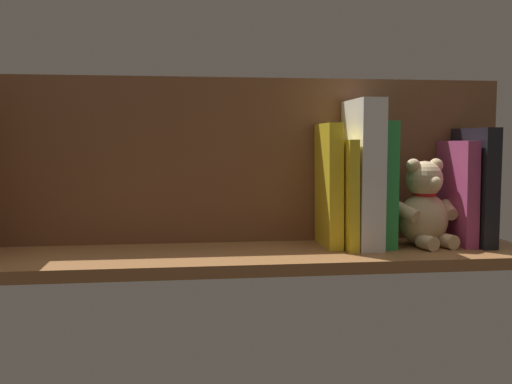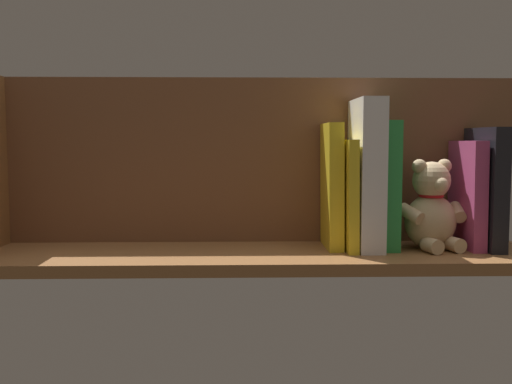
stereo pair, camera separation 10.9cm
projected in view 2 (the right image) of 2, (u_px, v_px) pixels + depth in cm
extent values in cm
cube|color=brown|center=(256.00, 256.00, 110.62)|extent=(106.62, 25.82, 2.20)
cube|color=brown|center=(255.00, 160.00, 119.68)|extent=(106.62, 1.50, 33.62)
cube|color=black|center=(485.00, 188.00, 112.65)|extent=(3.05, 15.11, 23.35)
cube|color=#B23F72|center=(467.00, 194.00, 113.29)|extent=(2.87, 13.87, 20.85)
ellipsoid|color=#D1B284|center=(430.00, 221.00, 112.32)|extent=(11.86, 11.10, 10.52)
sphere|color=#D1B284|center=(431.00, 180.00, 111.62)|extent=(7.23, 7.23, 7.23)
sphere|color=#D1B284|center=(444.00, 166.00, 112.11)|extent=(2.80, 2.80, 2.80)
sphere|color=#D1B284|center=(419.00, 166.00, 110.66)|extent=(2.80, 2.80, 2.80)
sphere|color=beige|center=(441.00, 184.00, 108.72)|extent=(2.80, 2.80, 2.80)
cylinder|color=#D1B284|center=(457.00, 212.00, 112.23)|extent=(2.99, 5.40, 3.89)
cylinder|color=#D1B284|center=(411.00, 214.00, 109.56)|extent=(4.94, 5.67, 3.89)
cylinder|color=#D1B284|center=(454.00, 245.00, 108.99)|extent=(3.67, 4.51, 2.80)
cylinder|color=#D1B284|center=(432.00, 246.00, 107.73)|extent=(3.67, 4.51, 2.80)
torus|color=red|center=(431.00, 195.00, 111.87)|extent=(5.82, 5.82, 0.82)
cube|color=green|center=(386.00, 185.00, 113.18)|extent=(2.81, 12.91, 24.63)
cube|color=white|center=(366.00, 174.00, 111.81)|extent=(4.64, 14.86, 28.80)
cube|color=yellow|center=(347.00, 194.00, 112.13)|extent=(2.18, 14.92, 21.06)
cube|color=yellow|center=(332.00, 186.00, 113.18)|extent=(3.09, 12.37, 24.25)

